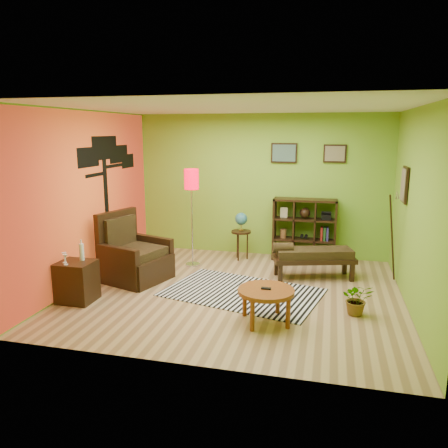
% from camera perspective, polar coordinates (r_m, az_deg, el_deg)
% --- Properties ---
extents(ground, '(5.00, 5.00, 0.00)m').
position_cam_1_polar(ground, '(6.91, 1.60, -8.86)').
color(ground, tan).
rests_on(ground, ground).
extents(room_shell, '(5.04, 4.54, 2.82)m').
position_cam_1_polar(room_shell, '(6.52, 0.92, 6.20)').
color(room_shell, '#7BB32F').
rests_on(room_shell, ground).
extents(zebra_rug, '(2.60, 1.95, 0.01)m').
position_cam_1_polar(zebra_rug, '(6.88, 2.42, -8.90)').
color(zebra_rug, silver).
rests_on(zebra_rug, ground).
extents(coffee_table, '(0.74, 0.74, 0.47)m').
position_cam_1_polar(coffee_table, '(5.77, 5.50, -9.05)').
color(coffee_table, brown).
rests_on(coffee_table, ground).
extents(armchair, '(1.17, 1.17, 1.14)m').
position_cam_1_polar(armchair, '(7.54, -11.77, -4.52)').
color(armchair, black).
rests_on(armchair, ground).
extents(side_cabinet, '(0.51, 0.46, 0.92)m').
position_cam_1_polar(side_cabinet, '(6.81, -18.67, -7.09)').
color(side_cabinet, black).
rests_on(side_cabinet, ground).
extents(floor_lamp, '(0.27, 0.27, 1.80)m').
position_cam_1_polar(floor_lamp, '(7.92, -4.26, 4.72)').
color(floor_lamp, silver).
rests_on(floor_lamp, ground).
extents(globe_table, '(0.38, 0.38, 0.93)m').
position_cam_1_polar(globe_table, '(8.43, 2.26, -0.03)').
color(globe_table, black).
rests_on(globe_table, ground).
extents(cube_shelf, '(1.20, 0.35, 1.20)m').
position_cam_1_polar(cube_shelf, '(8.56, 10.53, -0.74)').
color(cube_shelf, black).
rests_on(cube_shelf, ground).
extents(bench, '(1.44, 0.85, 0.63)m').
position_cam_1_polar(bench, '(7.55, 11.38, -4.03)').
color(bench, black).
rests_on(bench, ground).
extents(potted_plant, '(0.46, 0.50, 0.35)m').
position_cam_1_polar(potted_plant, '(6.31, 16.96, -9.75)').
color(potted_plant, '#26661E').
rests_on(potted_plant, ground).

